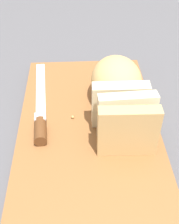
{
  "coord_description": "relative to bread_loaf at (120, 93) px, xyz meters",
  "views": [
    {
      "loc": [
        0.4,
        -0.0,
        0.41
      ],
      "look_at": [
        0.0,
        0.0,
        0.05
      ],
      "focal_mm": 46.98,
      "sensor_mm": 36.0,
      "label": 1
    }
  ],
  "objects": [
    {
      "name": "bread_loaf",
      "position": [
        0.0,
        0.0,
        0.0
      ],
      "size": [
        0.22,
        0.11,
        0.09
      ],
      "rotation": [
        0.0,
        0.0,
        0.05
      ],
      "color": "tan",
      "rests_on": "cutting_board"
    },
    {
      "name": "crumb_stray_left",
      "position": [
        0.02,
        -0.09,
        -0.04
      ],
      "size": [
        0.01,
        0.01,
        0.01
      ],
      "primitive_type": "sphere",
      "color": "tan",
      "rests_on": "cutting_board"
    },
    {
      "name": "crumb_near_loaf",
      "position": [
        -0.0,
        -0.03,
        -0.04
      ],
      "size": [
        0.01,
        0.01,
        0.01
      ],
      "primitive_type": "sphere",
      "color": "tan",
      "rests_on": "cutting_board"
    },
    {
      "name": "ground_plane",
      "position": [
        0.04,
        -0.06,
        -0.07
      ],
      "size": [
        3.0,
        3.0,
        0.0
      ],
      "primitive_type": "plane",
      "color": "#4C4C51"
    },
    {
      "name": "crumb_stray_right",
      "position": [
        -0.0,
        -0.05,
        -0.04
      ],
      "size": [
        0.01,
        0.01,
        0.01
      ],
      "primitive_type": "sphere",
      "color": "tan",
      "rests_on": "cutting_board"
    },
    {
      "name": "bread_knife",
      "position": [
        0.03,
        -0.15,
        -0.04
      ],
      "size": [
        0.27,
        0.05,
        0.02
      ],
      "rotation": [
        0.0,
        0.0,
        3.27
      ],
      "color": "silver",
      "rests_on": "cutting_board"
    },
    {
      "name": "cutting_board",
      "position": [
        0.04,
        -0.06,
        -0.06
      ],
      "size": [
        0.46,
        0.28,
        0.02
      ],
      "primitive_type": "cube",
      "rotation": [
        0.0,
        0.0,
        0.04
      ],
      "color": "brown",
      "rests_on": "ground_plane"
    },
    {
      "name": "crumb_near_knife",
      "position": [
        -0.0,
        -0.04,
        -0.04
      ],
      "size": [
        0.0,
        0.0,
        0.0
      ],
      "primitive_type": "sphere",
      "color": "tan",
      "rests_on": "cutting_board"
    }
  ]
}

